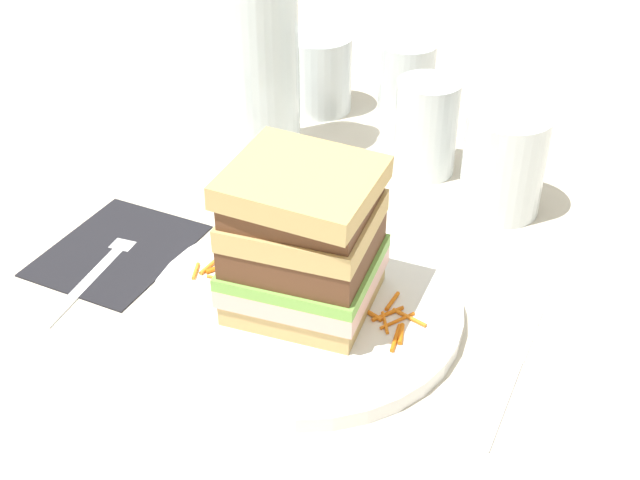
{
  "coord_description": "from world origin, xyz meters",
  "views": [
    {
      "loc": [
        0.2,
        -0.48,
        0.42
      ],
      "look_at": [
        -0.01,
        0.0,
        0.05
      ],
      "focal_mm": 45.76,
      "sensor_mm": 36.0,
      "label": 1
    }
  ],
  "objects_px": {
    "empty_tumbler_0": "(428,128)",
    "empty_tumbler_2": "(407,78)",
    "knife": "(513,360)",
    "juice_glass": "(503,169)",
    "main_plate": "(305,308)",
    "empty_tumbler_1": "(319,73)",
    "napkin_dark": "(118,250)",
    "fork": "(104,261)",
    "sandwich": "(304,240)",
    "water_bottle": "(261,32)"
  },
  "relations": [
    {
      "from": "empty_tumbler_0",
      "to": "empty_tumbler_2",
      "type": "height_order",
      "value": "empty_tumbler_0"
    },
    {
      "from": "knife",
      "to": "juice_glass",
      "type": "distance_m",
      "value": 0.22
    },
    {
      "from": "knife",
      "to": "empty_tumbler_0",
      "type": "bearing_deg",
      "value": 121.31
    },
    {
      "from": "main_plate",
      "to": "empty_tumbler_2",
      "type": "height_order",
      "value": "empty_tumbler_2"
    },
    {
      "from": "main_plate",
      "to": "empty_tumbler_2",
      "type": "xyz_separation_m",
      "value": [
        -0.05,
        0.38,
        0.03
      ]
    },
    {
      "from": "empty_tumbler_0",
      "to": "empty_tumbler_1",
      "type": "xyz_separation_m",
      "value": [
        -0.16,
        0.09,
        -0.0
      ]
    },
    {
      "from": "napkin_dark",
      "to": "fork",
      "type": "bearing_deg",
      "value": -85.3
    },
    {
      "from": "napkin_dark",
      "to": "empty_tumbler_1",
      "type": "height_order",
      "value": "empty_tumbler_1"
    },
    {
      "from": "empty_tumbler_2",
      "to": "juice_glass",
      "type": "bearing_deg",
      "value": -47.31
    },
    {
      "from": "empty_tumbler_1",
      "to": "sandwich",
      "type": "bearing_deg",
      "value": -67.49
    },
    {
      "from": "empty_tumbler_2",
      "to": "sandwich",
      "type": "bearing_deg",
      "value": -82.59
    },
    {
      "from": "juice_glass",
      "to": "water_bottle",
      "type": "distance_m",
      "value": 0.27
    },
    {
      "from": "water_bottle",
      "to": "empty_tumbler_0",
      "type": "height_order",
      "value": "water_bottle"
    },
    {
      "from": "water_bottle",
      "to": "empty_tumbler_1",
      "type": "bearing_deg",
      "value": 86.57
    },
    {
      "from": "fork",
      "to": "juice_glass",
      "type": "height_order",
      "value": "juice_glass"
    },
    {
      "from": "napkin_dark",
      "to": "knife",
      "type": "relative_size",
      "value": 0.69
    },
    {
      "from": "water_bottle",
      "to": "empty_tumbler_0",
      "type": "distance_m",
      "value": 0.19
    },
    {
      "from": "empty_tumbler_1",
      "to": "empty_tumbler_2",
      "type": "distance_m",
      "value": 0.1
    },
    {
      "from": "water_bottle",
      "to": "empty_tumbler_1",
      "type": "xyz_separation_m",
      "value": [
        0.01,
        0.12,
        -0.09
      ]
    },
    {
      "from": "main_plate",
      "to": "water_bottle",
      "type": "bearing_deg",
      "value": 123.82
    },
    {
      "from": "water_bottle",
      "to": "empty_tumbler_2",
      "type": "xyz_separation_m",
      "value": [
        0.1,
        0.16,
        -0.09
      ]
    },
    {
      "from": "napkin_dark",
      "to": "empty_tumbler_0",
      "type": "xyz_separation_m",
      "value": [
        0.2,
        0.25,
        0.05
      ]
    },
    {
      "from": "juice_glass",
      "to": "water_bottle",
      "type": "xyz_separation_m",
      "value": [
        -0.25,
        0.01,
        0.09
      ]
    },
    {
      "from": "knife",
      "to": "sandwich",
      "type": "bearing_deg",
      "value": -174.99
    },
    {
      "from": "sandwich",
      "to": "knife",
      "type": "distance_m",
      "value": 0.18
    },
    {
      "from": "fork",
      "to": "juice_glass",
      "type": "bearing_deg",
      "value": 38.71
    },
    {
      "from": "juice_glass",
      "to": "napkin_dark",
      "type": "bearing_deg",
      "value": -144.26
    },
    {
      "from": "main_plate",
      "to": "sandwich",
      "type": "relative_size",
      "value": 2.05
    },
    {
      "from": "water_bottle",
      "to": "knife",
      "type": "bearing_deg",
      "value": -33.9
    },
    {
      "from": "water_bottle",
      "to": "empty_tumbler_1",
      "type": "distance_m",
      "value": 0.15
    },
    {
      "from": "napkin_dark",
      "to": "empty_tumbler_2",
      "type": "bearing_deg",
      "value": 69.61
    },
    {
      "from": "sandwich",
      "to": "empty_tumbler_0",
      "type": "bearing_deg",
      "value": 86.62
    },
    {
      "from": "main_plate",
      "to": "napkin_dark",
      "type": "xyz_separation_m",
      "value": [
        -0.19,
        0.01,
        -0.01
      ]
    },
    {
      "from": "water_bottle",
      "to": "sandwich",
      "type": "bearing_deg",
      "value": -56.2
    },
    {
      "from": "fork",
      "to": "empty_tumbler_1",
      "type": "xyz_separation_m",
      "value": [
        0.04,
        0.36,
        0.04
      ]
    },
    {
      "from": "fork",
      "to": "empty_tumbler_0",
      "type": "bearing_deg",
      "value": 53.34
    },
    {
      "from": "empty_tumbler_0",
      "to": "empty_tumbler_2",
      "type": "relative_size",
      "value": 1.18
    },
    {
      "from": "knife",
      "to": "empty_tumbler_1",
      "type": "xyz_separation_m",
      "value": [
        -0.31,
        0.34,
        0.04
      ]
    },
    {
      "from": "main_plate",
      "to": "fork",
      "type": "distance_m",
      "value": 0.19
    },
    {
      "from": "juice_glass",
      "to": "sandwich",
      "type": "bearing_deg",
      "value": -114.78
    },
    {
      "from": "napkin_dark",
      "to": "fork",
      "type": "xyz_separation_m",
      "value": [
        0.0,
        -0.02,
        0.0
      ]
    },
    {
      "from": "juice_glass",
      "to": "empty_tumbler_2",
      "type": "distance_m",
      "value": 0.22
    },
    {
      "from": "main_plate",
      "to": "empty_tumbler_1",
      "type": "bearing_deg",
      "value": 112.52
    },
    {
      "from": "empty_tumbler_0",
      "to": "empty_tumbler_2",
      "type": "xyz_separation_m",
      "value": [
        -0.07,
        0.12,
        -0.01
      ]
    },
    {
      "from": "sandwich",
      "to": "water_bottle",
      "type": "relative_size",
      "value": 0.42
    },
    {
      "from": "main_plate",
      "to": "juice_glass",
      "type": "height_order",
      "value": "juice_glass"
    },
    {
      "from": "sandwich",
      "to": "fork",
      "type": "height_order",
      "value": "sandwich"
    },
    {
      "from": "empty_tumbler_1",
      "to": "main_plate",
      "type": "bearing_deg",
      "value": -67.48
    },
    {
      "from": "juice_glass",
      "to": "empty_tumbler_2",
      "type": "height_order",
      "value": "juice_glass"
    },
    {
      "from": "main_plate",
      "to": "juice_glass",
      "type": "xyz_separation_m",
      "value": [
        0.1,
        0.22,
        0.04
      ]
    }
  ]
}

